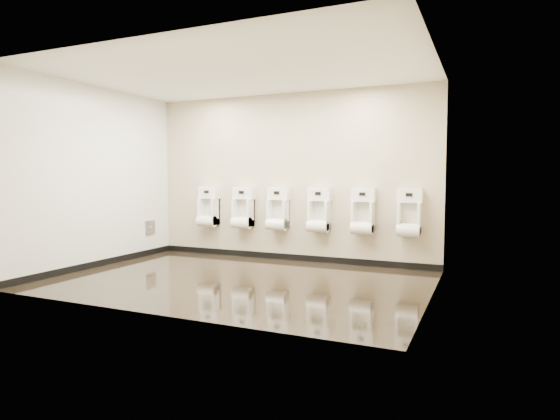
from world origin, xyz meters
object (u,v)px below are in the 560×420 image
(access_panel, at_px, (150,227))
(urinal_3, at_px, (319,213))
(urinal_2, at_px, (278,212))
(urinal_5, at_px, (409,216))
(urinal_0, at_px, (208,210))
(urinal_4, at_px, (363,215))
(urinal_1, at_px, (243,211))

(access_panel, relative_size, urinal_3, 0.35)
(urinal_2, xyz_separation_m, urinal_5, (2.15, 0.00, 0.00))
(access_panel, distance_m, urinal_0, 1.10)
(urinal_5, bearing_deg, urinal_4, 180.00)
(urinal_3, bearing_deg, urinal_0, 180.00)
(urinal_1, xyz_separation_m, urinal_3, (1.39, 0.00, 0.00))
(urinal_4, relative_size, urinal_5, 1.00)
(urinal_0, distance_m, urinal_3, 2.10)
(access_panel, xyz_separation_m, urinal_1, (1.67, 0.42, 0.32))
(access_panel, height_order, urinal_4, urinal_4)
(access_panel, height_order, urinal_0, urinal_0)
(urinal_2, bearing_deg, urinal_0, 180.00)
(urinal_0, relative_size, urinal_2, 1.00)
(urinal_3, height_order, urinal_4, same)
(urinal_3, relative_size, urinal_5, 1.00)
(access_panel, height_order, urinal_5, urinal_5)
(urinal_0, bearing_deg, urinal_5, 0.00)
(urinal_0, distance_m, urinal_4, 2.82)
(urinal_2, distance_m, urinal_5, 2.15)
(urinal_1, bearing_deg, urinal_2, 0.00)
(access_panel, xyz_separation_m, urinal_3, (3.07, 0.42, 0.32))
(urinal_3, bearing_deg, access_panel, -172.13)
(urinal_1, bearing_deg, urinal_3, 0.00)
(urinal_0, xyz_separation_m, urinal_4, (2.82, 0.00, 0.00))
(access_panel, bearing_deg, urinal_3, 7.87)
(urinal_3, distance_m, urinal_5, 1.42)
(urinal_5, bearing_deg, urinal_3, 180.00)
(urinal_2, bearing_deg, access_panel, -169.73)
(urinal_2, relative_size, urinal_4, 1.00)
(access_panel, bearing_deg, urinal_0, 23.70)
(urinal_0, bearing_deg, urinal_1, 0.00)
(urinal_0, bearing_deg, urinal_2, 0.00)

